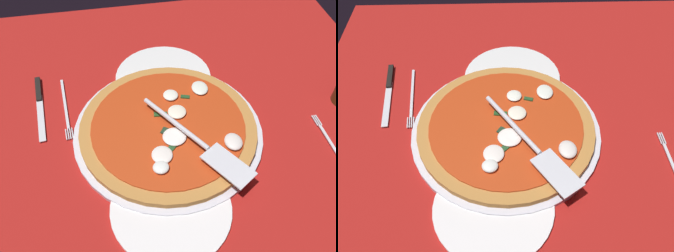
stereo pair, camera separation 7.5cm
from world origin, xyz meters
The scene contains 8 objects.
ground_plane centered at (0.00, 0.00, -0.40)cm, with size 100.45×100.45×0.80cm, color #A31A16.
checker_pattern centered at (0.00, 0.00, 0.05)cm, with size 100.45×100.45×0.10cm.
pizza_pan centered at (-1.88, 5.23, 0.74)cm, with size 40.16×40.16×1.28cm, color silver.
dinner_plate_left centered at (-19.85, 7.98, 0.60)cm, with size 22.19×22.19×1.00cm, color white.
dinner_plate_right centered at (15.51, 3.23, 0.60)cm, with size 23.42×23.42×1.00cm, color white.
pizza centered at (-1.98, 5.06, 2.22)cm, with size 37.45×37.45×2.97cm.
pizza_server centered at (-8.69, 0.54, 4.70)cm, with size 25.18×18.00×1.00cm.
place_setting_far centered at (10.46, 30.05, 0.46)cm, with size 20.96×14.28×1.40cm.
Camera 2 is at (-51.03, 6.60, 59.63)cm, focal length 38.16 mm.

